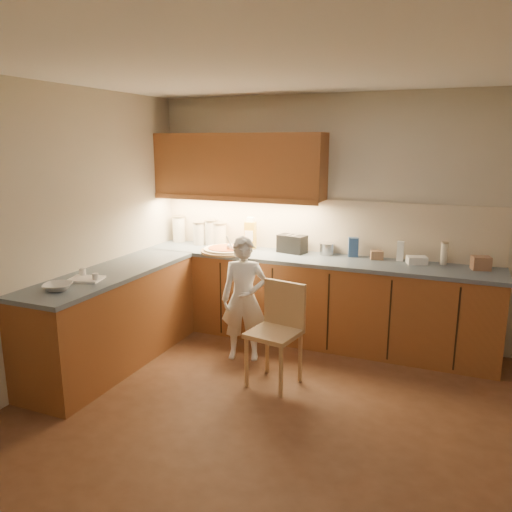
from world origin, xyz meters
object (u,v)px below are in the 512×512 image
(oil_jug, at_px, (250,234))
(child, at_px, (244,299))
(wooden_chair, at_px, (278,326))
(toaster, at_px, (292,244))
(pizza_on_board, at_px, (226,250))

(oil_jug, bearing_deg, child, -70.66)
(wooden_chair, relative_size, oil_jug, 2.51)
(wooden_chair, bearing_deg, child, 154.42)
(wooden_chair, relative_size, toaster, 2.72)
(pizza_on_board, bearing_deg, child, -50.96)
(child, bearing_deg, toaster, 60.72)
(pizza_on_board, height_order, child, child)
(pizza_on_board, relative_size, wooden_chair, 0.62)
(child, relative_size, toaster, 3.68)
(wooden_chair, xyz_separation_m, toaster, (-0.28, 1.18, 0.49))
(pizza_on_board, distance_m, child, 0.82)
(oil_jug, bearing_deg, toaster, -2.35)
(child, height_order, wooden_chair, child)
(pizza_on_board, bearing_deg, oil_jug, 58.15)
(child, xyz_separation_m, toaster, (0.20, 0.84, 0.41))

